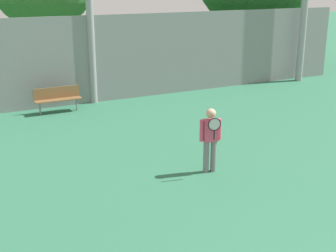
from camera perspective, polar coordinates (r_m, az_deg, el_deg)
tennis_player at (r=11.11m, az=5.19°, el=-1.30°), size 0.52×0.46×1.58m
bench_courtside_far at (r=16.79m, az=-13.33°, el=3.49°), size 1.62×0.40×0.87m
back_fence at (r=17.49m, az=-11.46°, el=7.74°), size 24.76×0.06×3.23m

